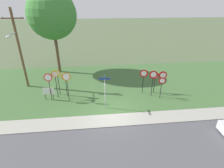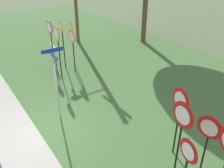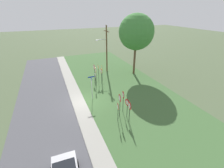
{
  "view_description": "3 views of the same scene",
  "coord_description": "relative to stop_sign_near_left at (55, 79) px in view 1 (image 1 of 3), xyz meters",
  "views": [
    {
      "loc": [
        -1.28,
        -11.95,
        8.77
      ],
      "look_at": [
        0.27,
        2.43,
        1.68
      ],
      "focal_mm": 27.93,
      "sensor_mm": 36.0,
      "label": 1
    },
    {
      "loc": [
        7.54,
        -1.91,
        6.2
      ],
      "look_at": [
        0.47,
        2.99,
        1.49
      ],
      "focal_mm": 39.57,
      "sensor_mm": 36.0,
      "label": 2
    },
    {
      "loc": [
        16.13,
        -3.15,
        10.41
      ],
      "look_at": [
        -0.46,
        3.79,
        1.58
      ],
      "focal_mm": 24.52,
      "sensor_mm": 36.0,
      "label": 3
    }
  ],
  "objects": [
    {
      "name": "oak_tree_left",
      "position": [
        -0.91,
        6.86,
        5.06
      ],
      "size": [
        5.67,
        5.67,
        9.92
      ],
      "color": "brown",
      "rests_on": "grass_median"
    },
    {
      "name": "stop_sign_far_right",
      "position": [
        0.11,
        0.54,
        -0.09
      ],
      "size": [
        0.65,
        0.15,
        2.67
      ],
      "rotation": [
        0.0,
        0.0,
        -0.2
      ],
      "color": "black",
      "rests_on": "grass_median"
    },
    {
      "name": "street_name_post",
      "position": [
        4.48,
        -2.33,
        -0.19
      ],
      "size": [
        0.96,
        0.82,
        3.07
      ],
      "rotation": [
        0.0,
        0.0,
        -0.05
      ],
      "color": "#9EA0A8",
      "rests_on": "grass_median"
    },
    {
      "name": "yield_sign_near_right",
      "position": [
        9.65,
        -0.08,
        -0.33
      ],
      "size": [
        0.73,
        0.15,
        2.26
      ],
      "rotation": [
        0.0,
        0.0,
        0.16
      ],
      "color": "black",
      "rests_on": "grass_median"
    },
    {
      "name": "stop_sign_near_left",
      "position": [
        0.0,
        0.0,
        0.0
      ],
      "size": [
        0.66,
        0.12,
        2.79
      ],
      "rotation": [
        0.0,
        0.0,
        -0.12
      ],
      "color": "black",
      "rests_on": "grass_median"
    },
    {
      "name": "stop_sign_far_left",
      "position": [
        -0.52,
        -0.48,
        0.01
      ],
      "size": [
        0.76,
        0.1,
        2.75
      ],
      "rotation": [
        0.0,
        0.0,
        0.03
      ],
      "color": "black",
      "rests_on": "grass_median"
    },
    {
      "name": "yield_sign_far_left",
      "position": [
        8.49,
        0.02,
        -0.1
      ],
      "size": [
        0.78,
        0.18,
        2.54
      ],
      "rotation": [
        0.0,
        0.0,
        -0.19
      ],
      "color": "black",
      "rests_on": "grass_median"
    },
    {
      "name": "utility_pole",
      "position": [
        -3.72,
        2.69,
        2.37
      ],
      "size": [
        2.1,
        2.08,
        8.07
      ],
      "color": "brown",
      "rests_on": "grass_median"
    },
    {
      "name": "sidewalk_strip",
      "position": [
        4.97,
        -4.19,
        -2.01
      ],
      "size": [
        44.0,
        1.6,
        0.06
      ],
      "primitive_type": "cube",
      "color": "#99968C",
      "rests_on": "ground_plane"
    },
    {
      "name": "notice_board",
      "position": [
        -0.72,
        -0.35,
        -1.17
      ],
      "size": [
        1.09,
        0.19,
        1.25
      ],
      "rotation": [
        0.0,
        0.0,
        -0.15
      ],
      "color": "black",
      "rests_on": "grass_median"
    },
    {
      "name": "stop_sign_near_right",
      "position": [
        1.15,
        -0.77,
        0.11
      ],
      "size": [
        0.78,
        0.11,
        2.88
      ],
      "rotation": [
        0.0,
        0.0,
        -0.06
      ],
      "color": "black",
      "rests_on": "grass_median"
    },
    {
      "name": "yield_sign_far_right",
      "position": [
        9.2,
        -0.72,
        0.02
      ],
      "size": [
        0.79,
        0.12,
        2.69
      ],
      "rotation": [
        0.0,
        0.0,
        -0.1
      ],
      "color": "black",
      "rests_on": "grass_median"
    },
    {
      "name": "grass_median",
      "position": [
        4.97,
        2.61,
        -2.02
      ],
      "size": [
        44.0,
        12.0,
        0.04
      ],
      "primitive_type": "cube",
      "color": "#3D6033",
      "rests_on": "ground_plane"
    },
    {
      "name": "yield_sign_near_left",
      "position": [
        9.91,
        -1.24,
        -0.38
      ],
      "size": [
        0.66,
        0.16,
        2.2
      ],
      "rotation": [
        0.0,
        0.0,
        -0.2
      ],
      "color": "black",
      "rests_on": "grass_median"
    },
    {
      "name": "yield_sign_center",
      "position": [
        10.36,
        -0.21,
        -0.23
      ],
      "size": [
        0.82,
        0.15,
        2.37
      ],
      "rotation": [
        0.0,
        0.0,
        -0.15
      ],
      "color": "black",
      "rests_on": "grass_median"
    },
    {
      "name": "road_asphalt",
      "position": [
        4.97,
        -8.19,
        -2.04
      ],
      "size": [
        44.0,
        6.4,
        0.01
      ],
      "primitive_type": "cube",
      "color": "#4C4C51",
      "rests_on": "ground_plane"
    },
    {
      "name": "ground_plane",
      "position": [
        4.97,
        -3.39,
        -2.04
      ],
      "size": [
        160.0,
        160.0,
        0.0
      ],
      "primitive_type": "plane",
      "color": "#4C5B3D"
    },
    {
      "name": "stop_sign_far_center",
      "position": [
        0.86,
        0.18,
        -0.23
      ],
      "size": [
        0.71,
        0.13,
        2.45
      ],
      "rotation": [
        0.0,
        0.0,
        0.12
      ],
      "color": "black",
      "rests_on": "grass_median"
    }
  ]
}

